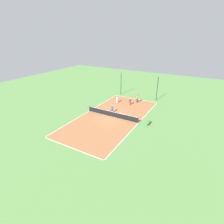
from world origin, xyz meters
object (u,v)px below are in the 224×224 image
Objects in this scene: tennis_ball_left_sideline at (114,100)px; tennis_ball_near_net at (116,110)px; bench at (149,122)px; player_center_orange at (137,98)px; fence_post_back_left at (121,84)px; player_near_blue at (112,108)px; fence_post_back_right at (157,89)px; tennis_ball_midcourt at (113,127)px; player_far_white at (117,99)px; tennis_net at (112,114)px; player_coach_red at (130,101)px.

tennis_ball_near_net is (2.95, -4.57, 0.00)m from tennis_ball_left_sideline.
player_center_orange is (-5.23, 8.12, 0.69)m from bench.
fence_post_back_left is (-5.43, 3.22, 1.44)m from player_center_orange.
player_near_blue reaches higher than tennis_ball_near_net.
tennis_ball_left_sideline is (-4.86, -1.01, -1.02)m from player_center_orange.
fence_post_back_right reaches higher than player_center_orange.
tennis_ball_left_sideline is at bearing 118.08° from tennis_ball_midcourt.
player_far_white is at bearing -71.15° from fence_post_back_left.
fence_post_back_left reaches higher than bench.
tennis_net is 141.97× the size of tennis_ball_near_net.
bench is at bearing -19.56° from tennis_ball_near_net.
tennis_ball_near_net is (1.70, -3.45, -0.80)m from player_far_white.
player_far_white is 8.71m from fence_post_back_right.
player_coach_red is at bearing -11.98° from tennis_ball_left_sideline.
tennis_ball_midcourt is at bearing -61.92° from tennis_ball_left_sideline.
tennis_net is at bearing -70.09° from fence_post_back_left.
bench is 7.58m from tennis_ball_near_net.
player_center_orange is at bearing -130.02° from player_far_white.
player_coach_red is 20.06× the size of tennis_ball_left_sideline.
fence_post_back_left is (-1.82, 5.34, 1.66)m from player_far_white.
tennis_ball_midcourt is 15.30m from fence_post_back_right.
player_near_blue is at bearing 80.89° from bench.
player_coach_red reaches higher than tennis_ball_midcourt.
tennis_net is at bearing 130.24° from player_far_white.
tennis_ball_near_net is (-7.14, 2.54, -0.33)m from bench.
tennis_ball_near_net is at bearing -68.18° from fence_post_back_left.
fence_post_back_left is (-3.41, 10.17, 1.72)m from player_near_blue.
tennis_ball_near_net is (-1.91, -5.58, -1.02)m from player_center_orange.
bench is 5.68m from tennis_ball_midcourt.
fence_post_back_right is (4.25, 11.73, 1.98)m from tennis_net.
tennis_ball_midcourt is at bearing -84.44° from player_near_blue.
fence_post_back_right is at bearing 37.94° from player_near_blue.
player_coach_red reaches higher than tennis_ball_left_sideline.
player_coach_red is 0.27× the size of fence_post_back_left.
tennis_ball_left_sideline is at bearing -38.41° from player_center_orange.
bench is 21.21× the size of tennis_ball_left_sideline.
player_near_blue is (-7.25, 1.16, 0.41)m from bench.
player_coach_red is at bearing 17.56° from player_center_orange.
bench is (6.41, 0.40, -0.16)m from tennis_net.
tennis_ball_left_sideline is at bearing 90.07° from player_near_blue.
player_far_white is at bearing -19.67° from player_center_orange.
tennis_ball_midcourt is at bearing 134.39° from player_far_white.
tennis_ball_midcourt is (0.85, -11.71, -1.02)m from player_center_orange.
fence_post_back_left is at bearing 83.05° from player_near_blue.
tennis_ball_near_net is at bearing 70.44° from bench.
player_far_white is (-1.59, 4.83, 0.06)m from player_near_blue.
tennis_net is 141.97× the size of tennis_ball_midcourt.
bench is 8.66m from player_coach_red.
player_far_white is 3.93m from tennis_ball_near_net.
player_far_white is at bearing 55.86° from bench.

